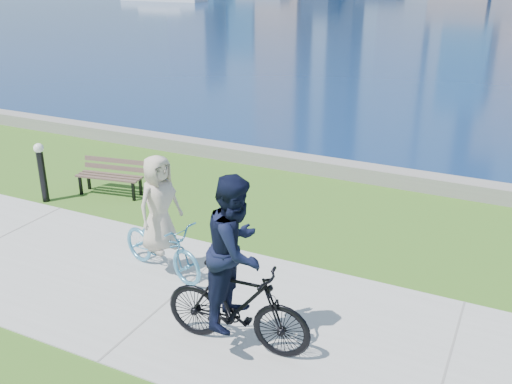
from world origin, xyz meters
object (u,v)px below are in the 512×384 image
park_bench (111,174)px  cyclist_man (236,279)px  cyclist_woman (161,231)px  bollard_lamp (42,169)px

park_bench → cyclist_man: 6.19m
cyclist_woman → cyclist_man: 2.33m
park_bench → cyclist_man: bearing=-45.5°
bollard_lamp → cyclist_woman: bearing=-19.6°
park_bench → cyclist_man: cyclist_man is taller
cyclist_woman → park_bench: bearing=66.3°
bollard_lamp → cyclist_woman: (4.01, -1.42, 0.03)m
park_bench → bollard_lamp: (-0.99, -0.99, 0.27)m
cyclist_woman → cyclist_man: cyclist_man is taller
park_bench → cyclist_woman: size_ratio=0.76×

